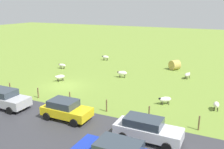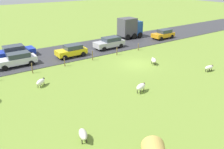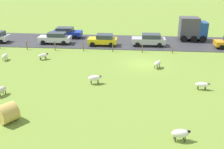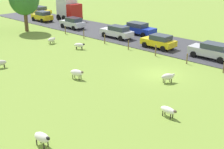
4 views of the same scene
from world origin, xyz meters
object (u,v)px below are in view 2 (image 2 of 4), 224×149
at_px(car_2, 110,42).
at_px(sheep_5, 83,134).
at_px(sheep_4, 209,67).
at_px(sheep_2, 141,87).
at_px(truck_1, 130,27).
at_px(sheep_6, 41,82).
at_px(car_0, 163,34).
at_px(sheep_3, 154,60).
at_px(car_4, 16,51).
at_px(car_5, 17,59).
at_px(car_1, 72,50).

bearing_deg(car_2, sheep_5, 141.47).
distance_m(sheep_4, car_2, 14.45).
relative_size(sheep_2, truck_1, 0.34).
height_order(sheep_4, car_2, car_2).
bearing_deg(sheep_6, sheep_4, -112.22).
bearing_deg(car_0, sheep_3, 129.02).
bearing_deg(sheep_4, car_0, -26.69).
distance_m(sheep_4, car_4, 23.96).
bearing_deg(car_0, car_4, 80.72).
bearing_deg(sheep_3, car_5, 57.85).
bearing_deg(sheep_4, car_1, 37.80).
distance_m(sheep_6, car_5, 6.95).
relative_size(car_0, car_1, 1.01).
distance_m(sheep_5, car_5, 16.40).
xyz_separation_m(sheep_3, sheep_5, (-7.75, 13.65, -0.02)).
xyz_separation_m(sheep_2, sheep_6, (6.42, 7.11, -0.09)).
bearing_deg(car_1, sheep_2, -176.71).
distance_m(sheep_3, sheep_4, 6.24).
height_order(car_0, car_5, car_5).
distance_m(sheep_4, car_1, 17.00).
distance_m(car_1, car_5, 6.88).
relative_size(sheep_2, sheep_6, 1.09).
xyz_separation_m(car_1, car_5, (0.34, 6.87, 0.01)).
bearing_deg(sheep_4, car_2, 16.36).
distance_m(car_1, car_4, 7.27).
height_order(truck_1, car_4, truck_1).
xyz_separation_m(sheep_2, car_0, (13.06, -16.46, 0.28)).
xyz_separation_m(car_1, car_4, (3.89, 6.14, 0.01)).
xyz_separation_m(sheep_3, car_2, (8.72, 0.53, 0.38)).
xyz_separation_m(car_0, car_4, (3.82, 23.35, 0.02)).
xyz_separation_m(sheep_3, car_1, (8.30, 6.88, 0.34)).
relative_size(sheep_3, truck_1, 0.32).
bearing_deg(car_0, car_5, 89.36).
relative_size(sheep_3, sheep_4, 0.96).
xyz_separation_m(sheep_5, car_1, (16.05, -6.77, 0.36)).
height_order(truck_1, car_2, truck_1).
bearing_deg(sheep_2, car_0, -51.56).
xyz_separation_m(sheep_6, car_1, (6.57, -6.36, 0.39)).
bearing_deg(car_5, car_4, -11.62).
bearing_deg(sheep_4, car_4, 43.71).
relative_size(sheep_6, car_5, 0.27).
bearing_deg(sheep_2, car_2, -22.66).
xyz_separation_m(sheep_6, car_0, (6.65, -23.57, 0.37)).
relative_size(car_0, car_5, 0.88).
bearing_deg(truck_1, sheep_4, 172.28).
bearing_deg(car_0, sheep_2, 128.44).
bearing_deg(car_5, car_1, -92.86).
bearing_deg(car_4, car_5, 168.38).
relative_size(sheep_5, sheep_6, 1.04).
relative_size(sheep_2, car_2, 0.29).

